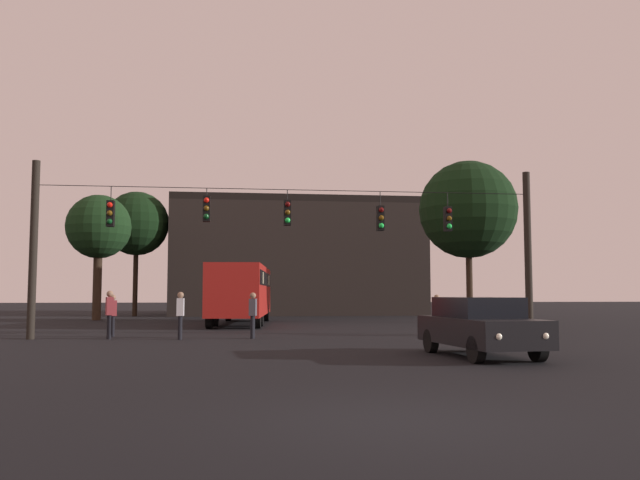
{
  "coord_description": "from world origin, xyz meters",
  "views": [
    {
      "loc": [
        -2.03,
        -8.49,
        1.63
      ],
      "look_at": [
        1.78,
        21.97,
        4.09
      ],
      "focal_mm": 37.2,
      "sensor_mm": 36.0,
      "label": 1
    }
  ],
  "objects_px": {
    "city_bus": "(242,289)",
    "pedestrian_crossing_center": "(253,313)",
    "pedestrian_near_bus": "(109,312)",
    "tree_behind_building": "(468,210)",
    "pedestrian_trailing": "(180,312)",
    "pedestrian_crossing_left": "(437,313)",
    "car_near_right": "(480,326)",
    "tree_left_silhouette": "(99,228)",
    "tree_right_far": "(137,224)",
    "pedestrian_crossing_right": "(113,313)"
  },
  "relations": [
    {
      "from": "city_bus",
      "to": "pedestrian_crossing_center",
      "type": "bearing_deg",
      "value": -88.33
    },
    {
      "from": "pedestrian_near_bus",
      "to": "tree_behind_building",
      "type": "distance_m",
      "value": 21.28
    },
    {
      "from": "tree_behind_building",
      "to": "pedestrian_crossing_center",
      "type": "bearing_deg",
      "value": -136.87
    },
    {
      "from": "pedestrian_trailing",
      "to": "pedestrian_near_bus",
      "type": "bearing_deg",
      "value": 168.71
    },
    {
      "from": "pedestrian_crossing_left",
      "to": "pedestrian_crossing_center",
      "type": "xyz_separation_m",
      "value": [
        -7.02,
        -0.61,
        0.05
      ]
    },
    {
      "from": "car_near_right",
      "to": "pedestrian_crossing_left",
      "type": "xyz_separation_m",
      "value": [
        1.41,
        8.22,
        0.08
      ]
    },
    {
      "from": "tree_left_silhouette",
      "to": "tree_right_far",
      "type": "relative_size",
      "value": 0.86
    },
    {
      "from": "city_bus",
      "to": "tree_right_far",
      "type": "relative_size",
      "value": 1.27
    },
    {
      "from": "tree_behind_building",
      "to": "tree_right_far",
      "type": "distance_m",
      "value": 23.54
    },
    {
      "from": "city_bus",
      "to": "tree_left_silhouette",
      "type": "relative_size",
      "value": 1.47
    },
    {
      "from": "pedestrian_near_bus",
      "to": "pedestrian_crossing_left",
      "type": "bearing_deg",
      "value": 1.33
    },
    {
      "from": "tree_behind_building",
      "to": "tree_left_silhouette",
      "type": "bearing_deg",
      "value": 164.67
    },
    {
      "from": "car_near_right",
      "to": "pedestrian_trailing",
      "type": "height_order",
      "value": "pedestrian_trailing"
    },
    {
      "from": "pedestrian_crossing_left",
      "to": "pedestrian_trailing",
      "type": "height_order",
      "value": "pedestrian_trailing"
    },
    {
      "from": "car_near_right",
      "to": "pedestrian_near_bus",
      "type": "height_order",
      "value": "pedestrian_near_bus"
    },
    {
      "from": "pedestrian_crossing_left",
      "to": "pedestrian_near_bus",
      "type": "bearing_deg",
      "value": -178.67
    },
    {
      "from": "pedestrian_crossing_left",
      "to": "tree_behind_building",
      "type": "distance_m",
      "value": 13.22
    },
    {
      "from": "pedestrian_crossing_left",
      "to": "pedestrian_near_bus",
      "type": "height_order",
      "value": "pedestrian_near_bus"
    },
    {
      "from": "tree_behind_building",
      "to": "car_near_right",
      "type": "bearing_deg",
      "value": -109.17
    },
    {
      "from": "pedestrian_near_bus",
      "to": "pedestrian_crossing_center",
      "type": "bearing_deg",
      "value": -3.68
    },
    {
      "from": "tree_left_silhouette",
      "to": "car_near_right",
      "type": "bearing_deg",
      "value": -59.68
    },
    {
      "from": "city_bus",
      "to": "pedestrian_crossing_center",
      "type": "distance_m",
      "value": 11.1
    },
    {
      "from": "city_bus",
      "to": "tree_behind_building",
      "type": "bearing_deg",
      "value": 1.95
    },
    {
      "from": "tree_behind_building",
      "to": "city_bus",
      "type": "bearing_deg",
      "value": -178.05
    },
    {
      "from": "pedestrian_crossing_right",
      "to": "pedestrian_near_bus",
      "type": "xyz_separation_m",
      "value": [
        0.12,
        -1.27,
        0.09
      ]
    },
    {
      "from": "pedestrian_near_bus",
      "to": "tree_right_far",
      "type": "relative_size",
      "value": 0.19
    },
    {
      "from": "city_bus",
      "to": "pedestrian_crossing_left",
      "type": "relative_size",
      "value": 7.12
    },
    {
      "from": "pedestrian_crossing_center",
      "to": "tree_right_far",
      "type": "height_order",
      "value": "tree_right_far"
    },
    {
      "from": "car_near_right",
      "to": "tree_left_silhouette",
      "type": "relative_size",
      "value": 0.59
    },
    {
      "from": "pedestrian_near_bus",
      "to": "tree_left_silhouette",
      "type": "xyz_separation_m",
      "value": [
        -3.88,
        16.97,
        4.62
      ]
    },
    {
      "from": "car_near_right",
      "to": "tree_left_silhouette",
      "type": "distance_m",
      "value": 29.25
    },
    {
      "from": "city_bus",
      "to": "pedestrian_crossing_right",
      "type": "distance_m",
      "value": 10.68
    },
    {
      "from": "pedestrian_trailing",
      "to": "tree_right_far",
      "type": "xyz_separation_m",
      "value": [
        -5.15,
        24.13,
        5.59
      ]
    },
    {
      "from": "pedestrian_crossing_left",
      "to": "pedestrian_crossing_right",
      "type": "distance_m",
      "value": 12.25
    },
    {
      "from": "tree_left_silhouette",
      "to": "pedestrian_crossing_center",
      "type": "bearing_deg",
      "value": -62.64
    },
    {
      "from": "city_bus",
      "to": "tree_right_far",
      "type": "distance_m",
      "value": 15.58
    },
    {
      "from": "pedestrian_trailing",
      "to": "tree_behind_building",
      "type": "bearing_deg",
      "value": 38.21
    },
    {
      "from": "car_near_right",
      "to": "tree_behind_building",
      "type": "bearing_deg",
      "value": 70.83
    },
    {
      "from": "pedestrian_crossing_left",
      "to": "pedestrian_trailing",
      "type": "relative_size",
      "value": 0.94
    },
    {
      "from": "car_near_right",
      "to": "tree_behind_building",
      "type": "xyz_separation_m",
      "value": [
        6.64,
        19.1,
        5.49
      ]
    },
    {
      "from": "pedestrian_crossing_center",
      "to": "pedestrian_trailing",
      "type": "distance_m",
      "value": 2.56
    },
    {
      "from": "pedestrian_crossing_right",
      "to": "pedestrian_trailing",
      "type": "distance_m",
      "value": 3.18
    },
    {
      "from": "pedestrian_crossing_left",
      "to": "car_near_right",
      "type": "bearing_deg",
      "value": -99.71
    },
    {
      "from": "car_near_right",
      "to": "pedestrian_crossing_center",
      "type": "bearing_deg",
      "value": 126.42
    },
    {
      "from": "pedestrian_trailing",
      "to": "pedestrian_crossing_right",
      "type": "bearing_deg",
      "value": 146.1
    },
    {
      "from": "city_bus",
      "to": "pedestrian_crossing_center",
      "type": "xyz_separation_m",
      "value": [
        0.32,
        -11.05,
        -0.94
      ]
    },
    {
      "from": "pedestrian_crossing_center",
      "to": "pedestrian_near_bus",
      "type": "xyz_separation_m",
      "value": [
        -5.07,
        0.33,
        0.04
      ]
    },
    {
      "from": "city_bus",
      "to": "pedestrian_crossing_left",
      "type": "distance_m",
      "value": 12.81
    },
    {
      "from": "city_bus",
      "to": "car_near_right",
      "type": "relative_size",
      "value": 2.51
    },
    {
      "from": "city_bus",
      "to": "tree_right_far",
      "type": "bearing_deg",
      "value": 119.76
    }
  ]
}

